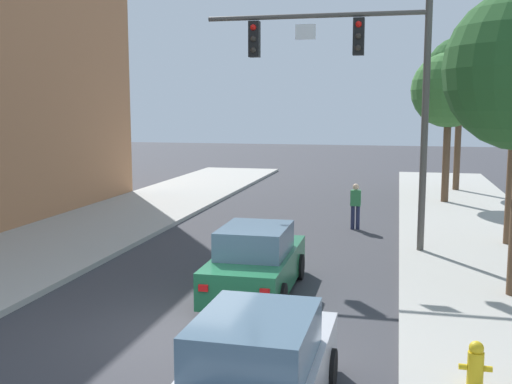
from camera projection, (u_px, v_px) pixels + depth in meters
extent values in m
plane|color=#38383D|center=(184.00, 335.00, 11.66)|extent=(120.00, 120.00, 0.00)
cylinder|color=#514C47|center=(425.00, 122.00, 17.48)|extent=(0.20, 0.20, 7.50)
cylinder|color=#514C47|center=(315.00, 16.00, 17.78)|extent=(6.43, 0.14, 0.14)
cube|color=black|center=(359.00, 37.00, 17.58)|extent=(0.32, 0.28, 1.05)
sphere|color=red|center=(359.00, 24.00, 17.39)|extent=(0.18, 0.18, 0.18)
sphere|color=#2D2823|center=(358.00, 36.00, 17.43)|extent=(0.18, 0.18, 0.18)
sphere|color=#2D2823|center=(358.00, 48.00, 17.48)|extent=(0.18, 0.18, 0.18)
cube|color=black|center=(254.00, 39.00, 18.27)|extent=(0.32, 0.28, 1.05)
sphere|color=red|center=(253.00, 27.00, 18.08)|extent=(0.18, 0.18, 0.18)
sphere|color=#2D2823|center=(253.00, 39.00, 18.12)|extent=(0.18, 0.18, 0.18)
sphere|color=#2D2823|center=(253.00, 50.00, 18.17)|extent=(0.18, 0.18, 0.18)
cube|color=white|center=(305.00, 32.00, 17.88)|extent=(0.60, 0.03, 0.44)
cube|color=#1E663D|center=(256.00, 269.00, 14.32)|extent=(1.74, 4.22, 0.80)
cube|color=slate|center=(255.00, 240.00, 14.07)|extent=(1.52, 2.02, 0.64)
cylinder|color=black|center=(237.00, 263.00, 15.78)|extent=(0.23, 0.64, 0.64)
cylinder|color=black|center=(299.00, 267.00, 15.44)|extent=(0.23, 0.64, 0.64)
cylinder|color=black|center=(207.00, 293.00, 13.27)|extent=(0.23, 0.64, 0.64)
cylinder|color=black|center=(280.00, 298.00, 12.92)|extent=(0.23, 0.64, 0.64)
cube|color=red|center=(203.00, 288.00, 12.39)|extent=(0.20, 0.04, 0.14)
cube|color=red|center=(265.00, 292.00, 12.12)|extent=(0.20, 0.04, 0.14)
cube|color=slate|center=(255.00, 339.00, 8.06)|extent=(1.52, 2.02, 0.64)
cylinder|color=black|center=(228.00, 359.00, 9.78)|extent=(0.23, 0.64, 0.64)
cylinder|color=black|center=(329.00, 369.00, 9.40)|extent=(0.23, 0.64, 0.64)
cylinder|color=#232847|center=(353.00, 217.00, 21.73)|extent=(0.14, 0.14, 0.85)
cylinder|color=#232847|center=(358.00, 218.00, 21.69)|extent=(0.14, 0.14, 0.85)
cube|color=#337F47|center=(356.00, 198.00, 21.61)|extent=(0.36, 0.22, 0.56)
sphere|color=beige|center=(356.00, 187.00, 21.56)|extent=(0.22, 0.22, 0.22)
cylinder|color=gold|center=(475.00, 370.00, 9.14)|extent=(0.24, 0.24, 0.55)
sphere|color=gold|center=(476.00, 348.00, 9.10)|extent=(0.22, 0.22, 0.22)
cylinder|color=gold|center=(463.00, 367.00, 9.18)|extent=(0.12, 0.09, 0.09)
cylinder|color=gold|center=(488.00, 369.00, 9.10)|extent=(0.12, 0.09, 0.09)
cylinder|color=brown|center=(512.00, 170.00, 18.51)|extent=(0.32, 0.32, 4.53)
cylinder|color=brown|center=(446.00, 160.00, 26.95)|extent=(0.32, 0.32, 3.68)
sphere|color=#387033|center=(449.00, 90.00, 26.53)|extent=(3.26, 3.26, 3.26)
cylinder|color=brown|center=(458.00, 144.00, 30.81)|extent=(0.32, 0.32, 4.67)
sphere|color=#235123|center=(461.00, 71.00, 30.32)|extent=(3.40, 3.40, 3.40)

